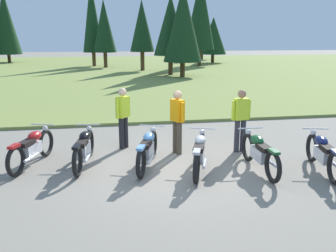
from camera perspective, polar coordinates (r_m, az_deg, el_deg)
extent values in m
plane|color=gray|center=(8.38, 0.71, -6.97)|extent=(140.00, 140.00, 0.00)
cube|color=olive|center=(34.35, -7.52, 8.95)|extent=(80.00, 44.00, 0.10)
cylinder|color=#47331E|center=(28.52, 0.41, 9.57)|extent=(0.36, 0.36, 1.60)
cone|color=#143319|center=(28.45, 0.42, 15.73)|extent=(2.61, 2.61, 4.53)
cylinder|color=#47331E|center=(35.90, -9.90, 10.24)|extent=(0.36, 0.36, 1.55)
cone|color=#143319|center=(35.85, -10.12, 15.39)|extent=(2.22, 2.22, 4.91)
cylinder|color=#47331E|center=(32.25, -4.08, 10.17)|extent=(0.36, 0.36, 1.73)
cone|color=#143319|center=(32.19, -4.17, 15.61)|extent=(2.12, 2.12, 4.39)
cylinder|color=#47331E|center=(42.17, 7.09, 10.54)|extent=(0.36, 0.36, 1.07)
cone|color=#143319|center=(42.10, 7.20, 14.05)|extent=(3.05, 3.05, 4.09)
cylinder|color=#47331E|center=(37.61, 5.00, 10.69)|extent=(0.36, 0.36, 1.73)
cone|color=#143319|center=(37.63, 5.16, 17.63)|extent=(3.03, 3.03, 7.38)
cylinder|color=#47331E|center=(37.90, -11.67, 10.29)|extent=(0.36, 0.36, 1.48)
cone|color=#143319|center=(37.88, -12.00, 16.71)|extent=(2.04, 2.04, 7.01)
cylinder|color=#47331E|center=(46.26, -23.92, 9.75)|extent=(0.36, 0.36, 1.04)
cone|color=#143319|center=(46.22, -24.43, 14.80)|extent=(3.05, 3.05, 7.16)
cylinder|color=#47331E|center=(48.30, 5.39, 11.15)|extent=(0.36, 0.36, 1.30)
cone|color=#143319|center=(48.25, 5.48, 14.94)|extent=(2.80, 2.80, 5.09)
cylinder|color=#47331E|center=(27.08, 2.31, 8.91)|extent=(0.36, 0.36, 1.20)
cone|color=#143319|center=(26.99, 2.38, 15.98)|extent=(2.84, 2.84, 5.47)
torus|color=black|center=(9.73, -18.82, -2.57)|extent=(0.32, 0.70, 0.70)
torus|color=black|center=(8.57, -23.06, -5.16)|extent=(0.32, 0.70, 0.70)
cube|color=silver|center=(9.13, -20.83, -3.48)|extent=(0.39, 0.67, 0.28)
ellipsoid|color=#AD1919|center=(9.20, -20.44, -1.49)|extent=(0.40, 0.54, 0.22)
cube|color=black|center=(8.89, -21.64, -2.54)|extent=(0.36, 0.52, 0.10)
cube|color=#AD1919|center=(8.47, -23.28, -2.98)|extent=(0.23, 0.35, 0.06)
cylinder|color=silver|center=(9.52, -19.33, 0.21)|extent=(0.60, 0.23, 0.03)
sphere|color=silver|center=(9.65, -18.94, -0.37)|extent=(0.14, 0.14, 0.14)
cylinder|color=silver|center=(8.84, -20.92, -4.72)|extent=(0.24, 0.54, 0.07)
torus|color=black|center=(9.42, -12.34, -2.67)|extent=(0.21, 0.71, 0.70)
torus|color=black|center=(8.12, -14.21, -5.49)|extent=(0.21, 0.71, 0.70)
cube|color=silver|center=(8.75, -13.22, -3.66)|extent=(0.30, 0.66, 0.28)
ellipsoid|color=black|center=(8.84, -13.08, -1.58)|extent=(0.33, 0.51, 0.22)
cube|color=black|center=(8.48, -13.60, -2.69)|extent=(0.29, 0.51, 0.10)
cube|color=black|center=(8.01, -14.35, -3.20)|extent=(0.19, 0.34, 0.06)
cylinder|color=silver|center=(9.19, -12.62, 0.20)|extent=(0.62, 0.13, 0.03)
sphere|color=silver|center=(9.34, -12.43, -0.40)|extent=(0.14, 0.14, 0.14)
cylinder|color=silver|center=(8.47, -12.67, -4.93)|extent=(0.15, 0.55, 0.07)
torus|color=black|center=(9.12, -2.39, -2.90)|extent=(0.31, 0.70, 0.70)
torus|color=black|center=(7.81, -4.31, -5.85)|extent=(0.31, 0.70, 0.70)
cube|color=silver|center=(8.45, -3.28, -3.94)|extent=(0.39, 0.67, 0.28)
ellipsoid|color=#598CC6|center=(8.53, -3.06, -1.78)|extent=(0.40, 0.54, 0.22)
cube|color=black|center=(8.17, -3.61, -2.94)|extent=(0.36, 0.52, 0.10)
cube|color=#598CC6|center=(7.71, -4.36, -3.47)|extent=(0.23, 0.35, 0.06)
cylinder|color=silver|center=(8.89, -2.54, 0.06)|extent=(0.60, 0.23, 0.03)
sphere|color=silver|center=(9.03, -2.39, -0.56)|extent=(0.14, 0.14, 0.14)
cylinder|color=silver|center=(8.17, -2.73, -5.29)|extent=(0.24, 0.54, 0.07)
torus|color=black|center=(8.89, 5.39, -3.40)|extent=(0.33, 0.69, 0.70)
torus|color=black|center=(7.57, 4.54, -6.53)|extent=(0.33, 0.69, 0.70)
cube|color=silver|center=(8.21, 5.01, -4.51)|extent=(0.40, 0.67, 0.28)
ellipsoid|color=#B7B7BC|center=(8.30, 5.16, -2.28)|extent=(0.41, 0.54, 0.22)
cube|color=black|center=(7.93, 4.91, -3.50)|extent=(0.37, 0.53, 0.10)
cube|color=#B7B7BC|center=(7.46, 4.59, -4.08)|extent=(0.24, 0.35, 0.06)
cylinder|color=silver|center=(8.65, 5.41, -0.37)|extent=(0.59, 0.24, 0.03)
sphere|color=silver|center=(8.80, 5.46, -1.00)|extent=(0.14, 0.14, 0.14)
cylinder|color=silver|center=(7.95, 5.82, -5.91)|extent=(0.25, 0.54, 0.07)
torus|color=black|center=(9.08, 12.58, -3.31)|extent=(0.11, 0.70, 0.70)
torus|color=black|center=(7.87, 16.33, -6.26)|extent=(0.11, 0.70, 0.70)
cube|color=silver|center=(8.45, 14.34, -4.36)|extent=(0.21, 0.64, 0.28)
ellipsoid|color=#144C23|center=(8.53, 13.98, -2.20)|extent=(0.27, 0.48, 0.22)
cube|color=black|center=(8.19, 15.04, -3.37)|extent=(0.23, 0.48, 0.10)
cube|color=#144C23|center=(7.76, 16.50, -3.90)|extent=(0.14, 0.32, 0.06)
cylinder|color=silver|center=(8.85, 12.99, -0.34)|extent=(0.62, 0.04, 0.03)
sphere|color=silver|center=(8.99, 12.67, -0.96)|extent=(0.14, 0.14, 0.14)
cylinder|color=silver|center=(8.28, 16.01, -5.58)|extent=(0.08, 0.55, 0.07)
torus|color=black|center=(9.50, 21.93, -3.23)|extent=(0.25, 0.70, 0.70)
torus|color=black|center=(8.26, 25.00, -6.06)|extent=(0.25, 0.70, 0.70)
cube|color=silver|center=(8.86, 23.39, -4.24)|extent=(0.34, 0.67, 0.28)
ellipsoid|color=navy|center=(8.95, 23.17, -2.18)|extent=(0.36, 0.53, 0.22)
cube|color=black|center=(8.60, 24.02, -3.30)|extent=(0.32, 0.52, 0.10)
cylinder|color=silver|center=(9.28, 22.41, -0.39)|extent=(0.61, 0.17, 0.03)
sphere|color=silver|center=(9.42, 22.10, -0.98)|extent=(0.14, 0.14, 0.14)
cylinder|color=silver|center=(8.68, 24.86, -5.46)|extent=(0.19, 0.55, 0.07)
cylinder|color=#2D2D38|center=(9.79, 11.81, -1.45)|extent=(0.14, 0.14, 0.88)
cylinder|color=#2D2D38|center=(9.70, 10.89, -1.55)|extent=(0.14, 0.14, 0.88)
cube|color=#C6E52D|center=(9.58, 11.56, 2.65)|extent=(0.39, 0.27, 0.56)
sphere|color=#9E7051|center=(9.51, 11.68, 5.01)|extent=(0.22, 0.22, 0.22)
cylinder|color=#C6E52D|center=(9.70, 12.73, 2.61)|extent=(0.09, 0.09, 0.52)
cylinder|color=#C6E52D|center=(9.47, 10.35, 2.46)|extent=(0.09, 0.09, 0.52)
cylinder|color=#4C4233|center=(9.47, 1.17, -1.68)|extent=(0.14, 0.14, 0.88)
cylinder|color=#4C4233|center=(9.32, 1.79, -1.93)|extent=(0.14, 0.14, 0.88)
cube|color=orange|center=(9.23, 1.51, 2.50)|extent=(0.34, 0.42, 0.56)
sphere|color=tan|center=(9.16, 1.52, 4.96)|extent=(0.22, 0.22, 0.22)
cylinder|color=orange|center=(9.42, 0.72, 2.62)|extent=(0.09, 0.09, 0.52)
cylinder|color=orange|center=(9.04, 2.32, 2.13)|extent=(0.09, 0.09, 0.52)
cylinder|color=black|center=(9.99, -6.76, -0.94)|extent=(0.14, 0.14, 0.88)
cylinder|color=black|center=(9.85, -7.40, -1.17)|extent=(0.14, 0.14, 0.88)
cube|color=#C6E52D|center=(9.76, -7.20, 3.03)|extent=(0.40, 0.42, 0.56)
sphere|color=beige|center=(9.69, -7.28, 5.35)|extent=(0.22, 0.22, 0.22)
cylinder|color=#C6E52D|center=(9.94, -6.37, 3.14)|extent=(0.09, 0.09, 0.52)
cylinder|color=#C6E52D|center=(9.59, -8.06, 2.69)|extent=(0.09, 0.09, 0.52)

